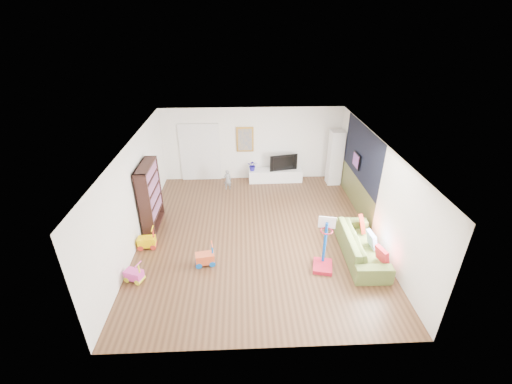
{
  "coord_description": "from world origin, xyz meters",
  "views": [
    {
      "loc": [
        -0.38,
        -8.07,
        5.64
      ],
      "look_at": [
        0.0,
        0.4,
        1.15
      ],
      "focal_mm": 24.0,
      "sensor_mm": 36.0,
      "label": 1
    }
  ],
  "objects_px": {
    "media_console": "(275,175)",
    "bookshelf": "(150,196)",
    "basketball_hoop": "(325,246)",
    "sofa": "(362,245)"
  },
  "relations": [
    {
      "from": "bookshelf",
      "to": "sofa",
      "type": "bearing_deg",
      "value": -16.54
    },
    {
      "from": "media_console",
      "to": "bookshelf",
      "type": "height_order",
      "value": "bookshelf"
    },
    {
      "from": "bookshelf",
      "to": "basketball_hoop",
      "type": "bearing_deg",
      "value": -24.86
    },
    {
      "from": "bookshelf",
      "to": "basketball_hoop",
      "type": "distance_m",
      "value": 5.08
    },
    {
      "from": "media_console",
      "to": "sofa",
      "type": "distance_m",
      "value": 4.88
    },
    {
      "from": "sofa",
      "to": "media_console",
      "type": "bearing_deg",
      "value": 23.2
    },
    {
      "from": "media_console",
      "to": "sofa",
      "type": "height_order",
      "value": "sofa"
    },
    {
      "from": "media_console",
      "to": "basketball_hoop",
      "type": "relative_size",
      "value": 1.43
    },
    {
      "from": "basketball_hoop",
      "to": "media_console",
      "type": "bearing_deg",
      "value": 111.15
    },
    {
      "from": "media_console",
      "to": "basketball_hoop",
      "type": "bearing_deg",
      "value": -82.64
    }
  ]
}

